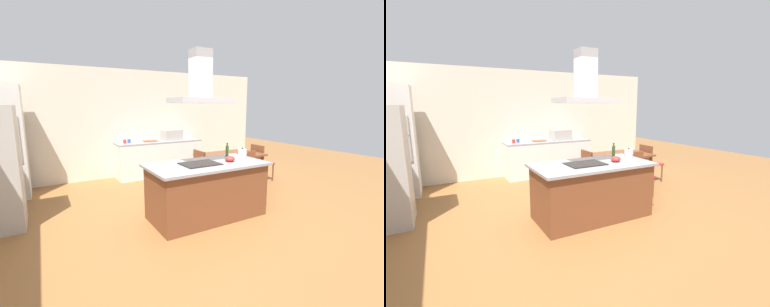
{
  "view_description": "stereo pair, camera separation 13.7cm",
  "coord_description": "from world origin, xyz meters",
  "views": [
    {
      "loc": [
        -2.27,
        -3.47,
        1.82
      ],
      "look_at": [
        -0.05,
        0.4,
        1.0
      ],
      "focal_mm": 24.69,
      "sensor_mm": 36.0,
      "label": 1
    },
    {
      "loc": [
        -2.15,
        -3.54,
        1.82
      ],
      "look_at": [
        -0.05,
        0.4,
        1.0
      ],
      "focal_mm": 24.69,
      "sensor_mm": 36.0,
      "label": 2
    }
  ],
  "objects": [
    {
      "name": "kitchen_island",
      "position": [
        0.0,
        0.0,
        0.45
      ],
      "size": [
        1.93,
        0.98,
        0.9
      ],
      "color": "brown",
      "rests_on": "ground"
    },
    {
      "name": "range_hood",
      "position": [
        -0.13,
        0.0,
        2.1
      ],
      "size": [
        0.9,
        0.55,
        0.78
      ],
      "color": "#ADADB2"
    },
    {
      "name": "wall_back",
      "position": [
        0.0,
        3.25,
        1.35
      ],
      "size": [
        7.2,
        0.1,
        2.7
      ],
      "primitive_type": "cube",
      "color": "beige",
      "rests_on": "ground"
    },
    {
      "name": "chair_at_left_end",
      "position": [
        0.44,
        1.13,
        0.51
      ],
      "size": [
        0.42,
        0.42,
        0.89
      ],
      "color": "red",
      "rests_on": "ground"
    },
    {
      "name": "coffee_mug_blue",
      "position": [
        -0.39,
        2.95,
        0.95
      ],
      "size": [
        0.08,
        0.08,
        0.09
      ],
      "primitive_type": "cylinder",
      "color": "#2D56B2",
      "rests_on": "back_counter"
    },
    {
      "name": "countertop_microwave",
      "position": [
        0.75,
        2.88,
        1.04
      ],
      "size": [
        0.5,
        0.38,
        0.28
      ],
      "primitive_type": "cube",
      "color": "#B2AFAA",
      "rests_on": "back_counter"
    },
    {
      "name": "back_counter",
      "position": [
        0.39,
        2.88,
        0.45
      ],
      "size": [
        2.24,
        0.62,
        0.9
      ],
      "color": "silver",
      "rests_on": "ground"
    },
    {
      "name": "wall_oven_stack",
      "position": [
        -2.9,
        2.65,
        1.1
      ],
      "size": [
        0.7,
        0.66,
        2.2
      ],
      "color": "silver",
      "rests_on": "ground"
    },
    {
      "name": "coffee_mug_red",
      "position": [
        -0.51,
        2.89,
        0.95
      ],
      "size": [
        0.08,
        0.08,
        0.09
      ],
      "primitive_type": "cylinder",
      "color": "red",
      "rests_on": "back_counter"
    },
    {
      "name": "tea_kettle",
      "position": [
        0.75,
        0.02,
        0.98
      ],
      "size": [
        0.2,
        0.15,
        0.19
      ],
      "color": "silver",
      "rests_on": "kitchen_island"
    },
    {
      "name": "mixing_bowl",
      "position": [
        0.4,
        -0.08,
        0.95
      ],
      "size": [
        0.17,
        0.17,
        0.09
      ],
      "primitive_type": "ellipsoid",
      "color": "red",
      "rests_on": "kitchen_island"
    },
    {
      "name": "dining_table",
      "position": [
        1.35,
        1.13,
        0.67
      ],
      "size": [
        1.4,
        0.9,
        0.75
      ],
      "color": "brown",
      "rests_on": "ground"
    },
    {
      "name": "cutting_board",
      "position": [
        0.16,
        2.93,
        0.91
      ],
      "size": [
        0.34,
        0.24,
        0.02
      ],
      "primitive_type": "cube",
      "color": "brown",
      "rests_on": "back_counter"
    },
    {
      "name": "chair_facing_island",
      "position": [
        1.35,
        0.46,
        0.51
      ],
      "size": [
        0.42,
        0.42,
        0.89
      ],
      "color": "red",
      "rests_on": "ground"
    },
    {
      "name": "chair_at_right_end",
      "position": [
        2.27,
        1.13,
        0.51
      ],
      "size": [
        0.42,
        0.42,
        0.89
      ],
      "color": "red",
      "rests_on": "ground"
    },
    {
      "name": "olive_oil_bottle",
      "position": [
        0.61,
        0.27,
        1.01
      ],
      "size": [
        0.06,
        0.06,
        0.25
      ],
      "color": "#47722D",
      "rests_on": "kitchen_island"
    },
    {
      "name": "cooktop",
      "position": [
        -0.13,
        0.0,
        0.91
      ],
      "size": [
        0.6,
        0.44,
        0.01
      ],
      "primitive_type": "cube",
      "color": "black",
      "rests_on": "kitchen_island"
    },
    {
      "name": "ground",
      "position": [
        0.0,
        1.5,
        0.0
      ],
      "size": [
        16.0,
        16.0,
        0.0
      ],
      "primitive_type": "plane",
      "color": "#936033"
    }
  ]
}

